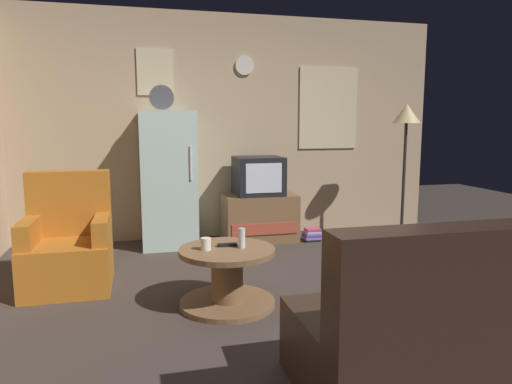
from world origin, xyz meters
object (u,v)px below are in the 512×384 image
fridge (168,179)px  remote_control (227,245)px  wine_glass (242,238)px  mug_ceramic_white (206,244)px  tv_stand (259,217)px  couch (466,331)px  book_stack (312,235)px  armchair (68,247)px  crt_tv (258,176)px  standing_lamp (406,124)px  coffee_table (227,277)px

fridge → remote_control: size_ratio=11.80×
fridge → wine_glass: 1.98m
fridge → wine_glass: fridge is taller
fridge → mug_ceramic_white: 1.94m
tv_stand → couch: (0.25, -3.28, 0.04)m
tv_stand → book_stack: 0.66m
wine_glass → armchair: bearing=150.3°
remote_control → armchair: size_ratio=0.16×
remote_control → crt_tv: bearing=71.8°
mug_ceramic_white → armchair: (-1.05, 0.75, -0.15)m
fridge → standing_lamp: bearing=-7.9°
crt_tv → book_stack: crt_tv is taller
wine_glass → couch: (0.87, -1.38, -0.21)m
wine_glass → remote_control: bearing=143.6°
standing_lamp → couch: size_ratio=0.94×
remote_control → wine_glass: bearing=-33.4°
standing_lamp → book_stack: 1.68m
wine_glass → book_stack: (1.22, 1.72, -0.45)m
tv_stand → standing_lamp: standing_lamp is taller
wine_glass → mug_ceramic_white: bearing=178.0°
wine_glass → mug_ceramic_white: wine_glass is taller
fridge → couch: size_ratio=1.04×
wine_glass → armchair: (-1.32, 0.75, -0.18)m
tv_stand → wine_glass: bearing=-108.2°
armchair → couch: 3.06m
remote_control → armchair: (-1.23, 0.68, -0.12)m
fridge → coffee_table: bearing=-80.9°
standing_lamp → coffee_table: 3.06m
fridge → armchair: bearing=-127.8°
remote_control → couch: bearing=-53.4°
wine_glass → armchair: armchair is taller
standing_lamp → book_stack: bearing=170.8°
coffee_table → mug_ceramic_white: 0.31m
crt_tv → mug_ceramic_white: 2.10m
crt_tv → book_stack: 0.94m
crt_tv → couch: size_ratio=0.32×
fridge → book_stack: 1.79m
remote_control → standing_lamp: bearing=34.8°
fridge → mug_ceramic_white: size_ratio=19.67×
mug_ceramic_white → standing_lamp: bearing=31.0°
tv_stand → remote_control: (-0.72, -1.83, 0.18)m
mug_ceramic_white → remote_control: bearing=19.8°
tv_stand → wine_glass: size_ratio=5.60×
wine_glass → couch: size_ratio=0.09×
coffee_table → remote_control: (0.01, 0.06, 0.23)m
tv_stand → couch: 3.29m
remote_control → fridge: bearing=102.8°
coffee_table → standing_lamp: bearing=32.6°
tv_stand → coffee_table: 2.02m
crt_tv → mug_ceramic_white: bearing=-115.0°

